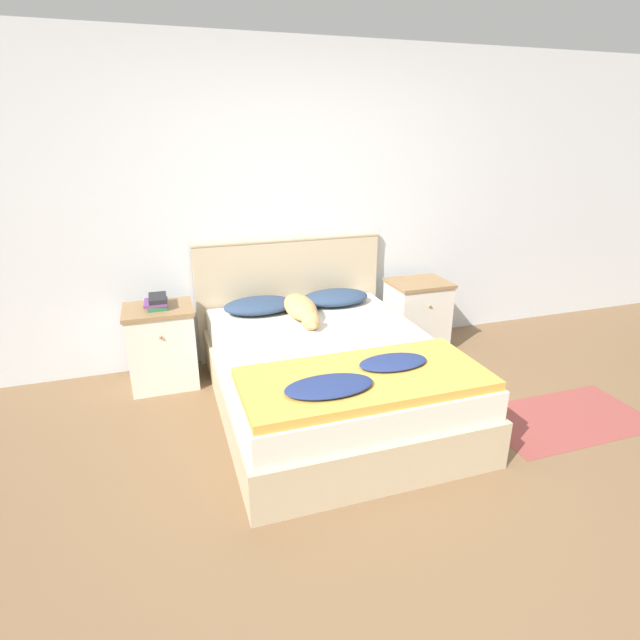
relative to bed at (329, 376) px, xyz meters
The scene contains 12 objects.
ground_plane 1.07m from the bed, 85.13° to the right, with size 16.00×16.00×0.00m, color brown.
wall_back 1.51m from the bed, 85.41° to the left, with size 9.00×0.06×2.55m.
bed is the anchor object (origin of this frame).
headboard 1.07m from the bed, 90.00° to the left, with size 1.61×0.06×1.05m.
nightstand_left 1.33m from the bed, 145.83° to the left, with size 0.51×0.43×0.63m.
nightstand_right 1.33m from the bed, 34.17° to the left, with size 0.51×0.43×0.63m.
pillow_left 0.90m from the bed, 112.77° to the left, with size 0.57×0.35×0.12m.
pillow_right 0.90m from the bed, 67.23° to the left, with size 0.57×0.35×0.12m.
quilt 0.69m from the bed, 91.03° to the right, with size 1.44×0.67×0.10m.
dog 0.63m from the bed, 94.37° to the left, with size 0.23×0.70×0.17m.
book_stack 1.40m from the bed, 145.70° to the left, with size 0.18×0.24×0.09m.
rug 1.66m from the bed, 24.03° to the right, with size 1.15×0.64×0.00m.
Camera 1 is at (-1.14, -1.95, 1.87)m, focal length 28.00 mm.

